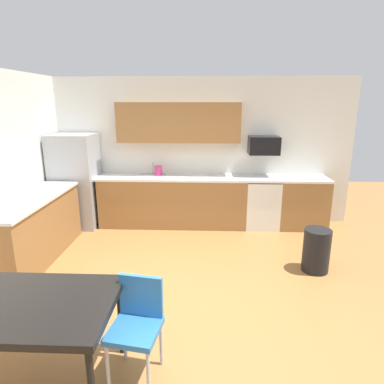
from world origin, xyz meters
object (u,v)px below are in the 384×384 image
object	(u,v)px
oven_range	(261,203)
dining_table	(24,309)
chair_near_table	(137,320)
kettle	(158,171)
trash_bin	(316,250)
microwave	(264,145)
refrigerator	(76,181)

from	to	relation	value
oven_range	dining_table	bearing A→B (deg)	-123.22
chair_near_table	oven_range	bearing A→B (deg)	65.72
dining_table	chair_near_table	world-z (taller)	chair_near_table
kettle	oven_range	bearing A→B (deg)	-1.50
trash_bin	kettle	world-z (taller)	kettle
microwave	dining_table	distance (m)	4.60
chair_near_table	refrigerator	bearing A→B (deg)	117.68
refrigerator	dining_table	xyz separation A→B (m)	(0.97, -3.64, -0.15)
refrigerator	trash_bin	size ratio (longest dim) A/B	2.84
chair_near_table	dining_table	bearing A→B (deg)	-167.85
chair_near_table	trash_bin	bearing A→B (deg)	41.73
oven_range	microwave	bearing A→B (deg)	90.00
refrigerator	dining_table	distance (m)	3.77
dining_table	trash_bin	size ratio (longest dim) A/B	2.33
oven_range	dining_table	distance (m)	4.46
oven_range	dining_table	size ratio (longest dim) A/B	0.65
refrigerator	trash_bin	world-z (taller)	refrigerator
refrigerator	kettle	distance (m)	1.52
kettle	chair_near_table	bearing A→B (deg)	-85.06
refrigerator	chair_near_table	distance (m)	3.92
oven_range	kettle	world-z (taller)	kettle
microwave	chair_near_table	distance (m)	4.10
microwave	chair_near_table	xyz separation A→B (m)	(-1.60, -3.64, -1.00)
oven_range	chair_near_table	size ratio (longest dim) A/B	1.07
microwave	kettle	bearing A→B (deg)	-178.50
microwave	kettle	world-z (taller)	microwave
trash_bin	kettle	xyz separation A→B (m)	(-2.39, 1.74, 0.72)
microwave	trash_bin	distance (m)	2.21
trash_bin	oven_range	bearing A→B (deg)	105.91
chair_near_table	trash_bin	world-z (taller)	chair_near_table
refrigerator	chair_near_table	bearing A→B (deg)	-62.32
dining_table	kettle	size ratio (longest dim) A/B	7.00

